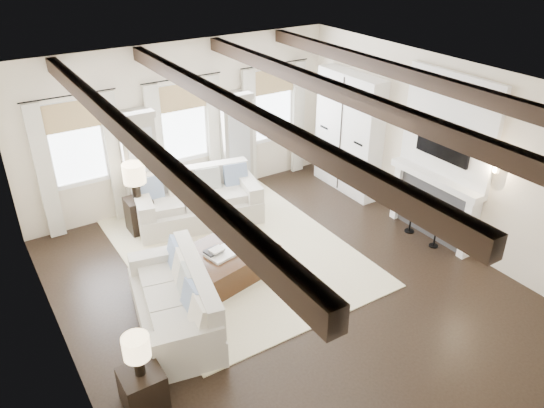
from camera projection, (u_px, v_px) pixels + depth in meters
ground at (289, 290)px, 8.34m from camera, size 7.50×7.50×0.00m
room_shell at (298, 151)px, 8.46m from camera, size 6.54×7.54×3.22m
area_rug at (236, 250)px, 9.34m from camera, size 3.56×4.75×0.02m
sofa_back at (197, 202)px, 10.09m from camera, size 2.47×1.47×0.99m
sofa_left at (178, 303)px, 7.48m from camera, size 1.38×2.30×0.92m
ottoman at (219, 265)px, 8.54m from camera, size 1.95×1.45×0.46m
tray at (223, 253)px, 8.39m from camera, size 0.57×0.48×0.04m
book_lower at (213, 251)px, 8.38m from camera, size 0.30×0.25×0.04m
book_upper at (217, 250)px, 8.35m from camera, size 0.25×0.21×0.03m
book_loose at (242, 247)px, 8.57m from camera, size 0.27×0.23×0.03m
side_table_front at (143, 388)px, 6.30m from camera, size 0.48×0.48×0.48m
lamp_front at (137, 349)px, 6.01m from camera, size 0.32×0.32×0.55m
side_table_back at (140, 215)px, 9.78m from camera, size 0.45×0.45×0.67m
lamp_back at (134, 176)px, 9.40m from camera, size 0.40×0.40×0.69m
candlestick_near at (436, 230)px, 9.30m from camera, size 0.16×0.16×0.81m
candlestick_far at (411, 214)px, 9.73m from camera, size 0.18×0.18×0.88m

